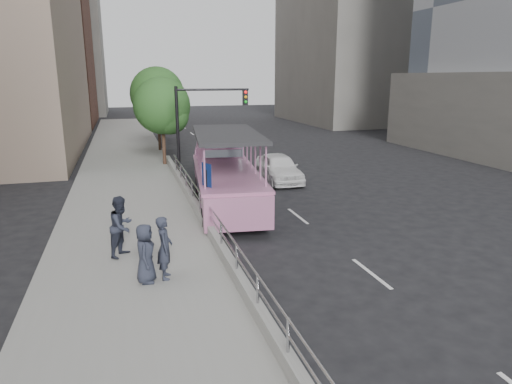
{
  "coord_description": "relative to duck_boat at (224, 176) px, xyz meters",
  "views": [
    {
      "loc": [
        -5.82,
        -13.11,
        5.68
      ],
      "look_at": [
        -1.48,
        1.78,
        1.76
      ],
      "focal_mm": 32.0,
      "sensor_mm": 36.0,
      "label": 1
    }
  ],
  "objects": [
    {
      "name": "ground",
      "position": [
        1.48,
        -6.98,
        -1.27
      ],
      "size": [
        160.0,
        160.0,
        0.0
      ],
      "primitive_type": "plane",
      "color": "black"
    },
    {
      "name": "sidewalk",
      "position": [
        -4.27,
        3.02,
        -1.12
      ],
      "size": [
        5.5,
        80.0,
        0.3
      ],
      "primitive_type": "cube",
      "color": "gray",
      "rests_on": "ground"
    },
    {
      "name": "kerb_wall",
      "position": [
        -1.64,
        -4.98,
        -0.79
      ],
      "size": [
        0.24,
        30.0,
        0.36
      ],
      "primitive_type": "cube",
      "color": "#B0AFAA",
      "rests_on": "sidewalk"
    },
    {
      "name": "guardrail",
      "position": [
        -1.64,
        -4.98,
        -0.13
      ],
      "size": [
        0.07,
        22.0,
        0.71
      ],
      "color": "#A7A6AB",
      "rests_on": "kerb_wall"
    },
    {
      "name": "duck_boat",
      "position": [
        0.0,
        0.0,
        0.0
      ],
      "size": [
        3.68,
        10.55,
        3.43
      ],
      "color": "black",
      "rests_on": "ground"
    },
    {
      "name": "car",
      "position": [
        3.83,
        3.42,
        -0.49
      ],
      "size": [
        2.03,
        4.69,
        1.58
      ],
      "primitive_type": "imported",
      "rotation": [
        0.0,
        0.0,
        -0.04
      ],
      "color": "white",
      "rests_on": "ground"
    },
    {
      "name": "pedestrian_near",
      "position": [
        -3.47,
        -8.23,
        -0.09
      ],
      "size": [
        0.49,
        0.69,
        1.76
      ],
      "primitive_type": "imported",
      "rotation": [
        0.0,
        0.0,
        1.46
      ],
      "color": "#282C3B",
      "rests_on": "sidewalk"
    },
    {
      "name": "pedestrian_mid",
      "position": [
        -4.57,
        -6.2,
        -0.03
      ],
      "size": [
        1.12,
        1.17,
        1.9
      ],
      "primitive_type": "imported",
      "rotation": [
        0.0,
        0.0,
        0.96
      ],
      "color": "#282C3B",
      "rests_on": "sidewalk"
    },
    {
      "name": "pedestrian_far",
      "position": [
        -3.99,
        -8.34,
        -0.16
      ],
      "size": [
        0.64,
        0.87,
        1.63
      ],
      "primitive_type": "imported",
      "rotation": [
        0.0,
        0.0,
        1.41
      ],
      "color": "#282C3B",
      "rests_on": "sidewalk"
    },
    {
      "name": "parking_sign",
      "position": [
        -1.51,
        -3.98,
        0.4
      ],
      "size": [
        0.25,
        0.56,
        2.65
      ],
      "color": "black",
      "rests_on": "ground"
    },
    {
      "name": "traffic_signal",
      "position": [
        -0.22,
        5.52,
        2.22
      ],
      "size": [
        4.2,
        0.32,
        5.2
      ],
      "color": "black",
      "rests_on": "ground"
    },
    {
      "name": "street_tree_near",
      "position": [
        -1.82,
        8.95,
        2.55
      ],
      "size": [
        3.52,
        3.52,
        5.72
      ],
      "color": "#352218",
      "rests_on": "ground"
    },
    {
      "name": "street_tree_far",
      "position": [
        -1.62,
        14.95,
        3.03
      ],
      "size": [
        3.97,
        3.97,
        6.45
      ],
      "color": "#352218",
      "rests_on": "ground"
    },
    {
      "name": "midrise_brick",
      "position": [
        -16.52,
        41.02,
        11.73
      ],
      "size": [
        18.0,
        16.0,
        26.0
      ],
      "primitive_type": "cube",
      "color": "brown",
      "rests_on": "ground"
    },
    {
      "name": "midrise_stone_b",
      "position": [
        -14.52,
        57.02,
        8.73
      ],
      "size": [
        16.0,
        14.0,
        20.0
      ],
      "primitive_type": "cube",
      "color": "gray",
      "rests_on": "ground"
    }
  ]
}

